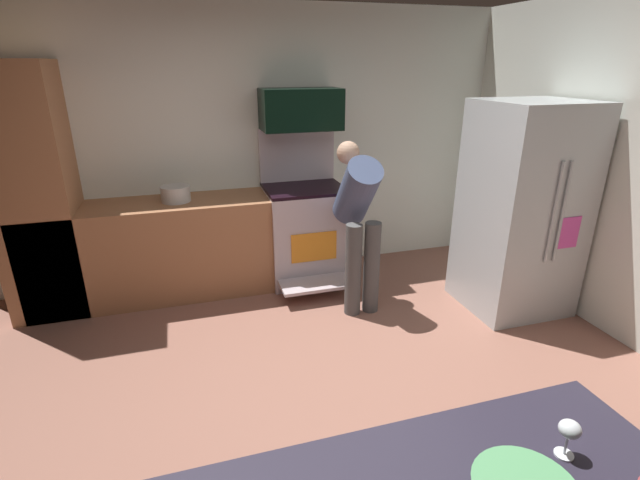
{
  "coord_description": "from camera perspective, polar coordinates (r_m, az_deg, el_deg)",
  "views": [
    {
      "loc": [
        -0.71,
        -2.25,
        2.07
      ],
      "look_at": [
        0.06,
        0.3,
        1.05
      ],
      "focal_mm": 26.0,
      "sensor_mm": 36.0,
      "label": 1
    }
  ],
  "objects": [
    {
      "name": "ground_plane",
      "position": [
        3.15,
        0.58,
        -20.43
      ],
      "size": [
        5.2,
        4.8,
        0.02
      ],
      "primitive_type": "cube",
      "color": "#8E5D4D"
    },
    {
      "name": "wall_back",
      "position": [
        4.71,
        -8.02,
        11.37
      ],
      "size": [
        5.2,
        0.12,
        2.6
      ],
      "primitive_type": "cube",
      "color": "white",
      "rests_on": "ground"
    },
    {
      "name": "lower_cabinet_run",
      "position": [
        4.54,
        -18.02,
        -1.03
      ],
      "size": [
        2.4,
        0.6,
        0.9
      ],
      "primitive_type": "cube",
      "color": "#A26A45",
      "rests_on": "ground"
    },
    {
      "name": "cabinet_column",
      "position": [
        4.51,
        -31.66,
        4.77
      ],
      "size": [
        0.6,
        0.6,
        2.1
      ],
      "primitive_type": "cube",
      "color": "#A26A45",
      "rests_on": "ground"
    },
    {
      "name": "oven_range",
      "position": [
        4.63,
        -1.87,
        1.25
      ],
      "size": [
        0.76,
        0.95,
        1.48
      ],
      "color": "#C0B3B9",
      "rests_on": "ground"
    },
    {
      "name": "microwave",
      "position": [
        4.47,
        -2.37,
        15.77
      ],
      "size": [
        0.74,
        0.38,
        0.37
      ],
      "primitive_type": "cube",
      "color": "black",
      "rests_on": "oven_range"
    },
    {
      "name": "refrigerator",
      "position": [
        4.32,
        23.55,
        3.46
      ],
      "size": [
        0.83,
        0.8,
        1.8
      ],
      "color": "#B5BEC1",
      "rests_on": "ground"
    },
    {
      "name": "person_cook",
      "position": [
        3.97,
        4.7,
        3.07
      ],
      "size": [
        0.31,
        0.64,
        1.44
      ],
      "color": "#4B4B4B",
      "rests_on": "ground"
    },
    {
      "name": "wine_glass_near",
      "position": [
        1.75,
        28.35,
        -20.01
      ],
      "size": [
        0.07,
        0.07,
        0.13
      ],
      "color": "silver",
      "rests_on": "counter_island"
    },
    {
      "name": "stock_pot",
      "position": [
        4.37,
        -17.35,
        5.46
      ],
      "size": [
        0.26,
        0.26,
        0.14
      ],
      "primitive_type": "cylinder",
      "color": "beige",
      "rests_on": "lower_cabinet_run"
    }
  ]
}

